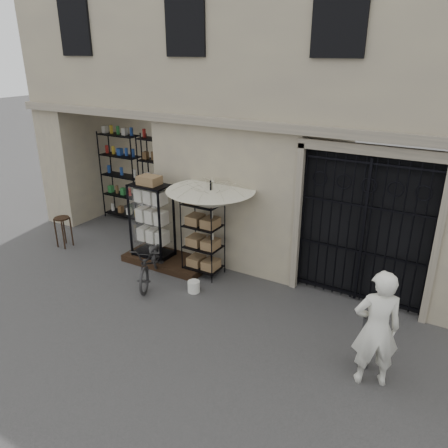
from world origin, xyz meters
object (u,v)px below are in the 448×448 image
Objects in this scene: market_umbrella at (211,195)px; white_bucket at (194,287)px; wire_rack at (203,238)px; steel_bollard at (366,343)px; display_cabinet at (152,224)px; shopkeeper at (368,380)px; bicycle at (152,280)px; wooden_stool at (64,231)px.

white_bucket is (0.03, -0.75, -1.74)m from market_umbrella.
white_bucket is (0.25, -0.76, -0.73)m from wire_rack.
market_umbrella is at bearing 159.89° from steel_bollard.
market_umbrella is (1.55, 0.04, 0.95)m from display_cabinet.
wire_rack reaches higher than shopkeeper.
market_umbrella reaches higher than white_bucket.
market_umbrella reaches higher than display_cabinet.
market_umbrella is 4.05m from steel_bollard.
wooden_stool is (-2.99, 0.28, 0.41)m from bicycle.
bicycle reaches higher than white_bucket.
shopkeeper is (4.72, -0.78, 0.00)m from bicycle.
market_umbrella reaches higher than wooden_stool.
bicycle is 3.03m from wooden_stool.
market_umbrella is at bearing 13.66° from bicycle.
wooden_stool is at bearing -172.56° from market_umbrella.
shopkeeper is (7.71, -1.05, -0.41)m from wooden_stool.
market_umbrella is 10.50× the size of white_bucket.
display_cabinet reaches higher than white_bucket.
display_cabinet is 1.00× the size of shopkeeper.
shopkeeper is (3.94, -1.59, -0.84)m from wire_rack.
bicycle is (-0.78, -0.82, -0.84)m from wire_rack.
bicycle is at bearing -34.34° from shopkeeper.
wooden_stool is at bearing 171.16° from display_cabinet.
display_cabinet is at bearing 101.08° from bicycle.
steel_bollard is at bearing -31.43° from bicycle.
display_cabinet is 1.82m from market_umbrella.
wire_rack is at bearing -47.02° from shopkeeper.
bicycle is 1.91× the size of steel_bollard.
market_umbrella is 2.91× the size of steel_bollard.
shopkeeper is (3.72, -1.58, -1.86)m from market_umbrella.
steel_bollard is at bearing -29.06° from wire_rack.
wooden_stool is (-2.44, -0.48, -0.51)m from display_cabinet.
wire_rack is 4.33m from shopkeeper.
wooden_stool is at bearing 176.80° from white_bucket.
market_umbrella is at bearing -47.94° from shopkeeper.
wooden_stool is (-3.99, -0.52, -1.45)m from market_umbrella.
wire_rack is 3.83m from wooden_stool.
bicycle is at bearing 173.67° from steel_bollard.
market_umbrella is 1.41× the size of shopkeeper.
display_cabinet is at bearing -178.47° from market_umbrella.
white_bucket is at bearing 170.99° from steel_bollard.
bicycle is at bearing -141.23° from market_umbrella.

